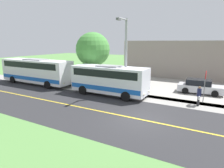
{
  "coord_description": "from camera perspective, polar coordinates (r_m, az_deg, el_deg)",
  "views": [
    {
      "loc": [
        11.88,
        4.45,
        5.26
      ],
      "look_at": [
        -3.5,
        -4.13,
        1.4
      ],
      "focal_mm": 30.91,
      "sensor_mm": 36.0,
      "label": 1
    }
  ],
  "objects": [
    {
      "name": "road_centre_line",
      "position": [
        13.73,
        8.09,
        -10.26
      ],
      "size": [
        0.16,
        100.0,
        0.0
      ],
      "primitive_type": "cube",
      "color": "gold",
      "rests_on": "ground"
    },
    {
      "name": "sidewalk",
      "position": [
        18.41,
        13.98,
        -4.6
      ],
      "size": [
        2.4,
        100.0,
        0.01
      ],
      "primitive_type": "cube",
      "color": "gray",
      "rests_on": "ground"
    },
    {
      "name": "shuttle_bus_front",
      "position": [
        19.25,
        -0.88,
        1.53
      ],
      "size": [
        2.62,
        7.9,
        2.99
      ],
      "color": "white",
      "rests_on": "ground"
    },
    {
      "name": "street_light_pole",
      "position": [
        18.54,
        3.99,
        8.77
      ],
      "size": [
        1.97,
        0.24,
        7.4
      ],
      "color": "#9E9EA3",
      "rests_on": "ground"
    },
    {
      "name": "tree_curbside",
      "position": [
        23.48,
        -5.69,
        10.1
      ],
      "size": [
        4.05,
        4.05,
        6.4
      ],
      "color": "#4C3826",
      "rests_on": "ground"
    },
    {
      "name": "stop_sign",
      "position": [
        18.3,
        25.85,
        0.73
      ],
      "size": [
        0.76,
        0.07,
        2.88
      ],
      "color": "slate",
      "rests_on": "ground"
    },
    {
      "name": "parked_car_near",
      "position": [
        22.05,
        24.56,
        -0.74
      ],
      "size": [
        2.14,
        4.46,
        1.45
      ],
      "color": "silver",
      "rests_on": "ground"
    },
    {
      "name": "ground_plane",
      "position": [
        13.73,
        8.09,
        -10.29
      ],
      "size": [
        120.0,
        120.0,
        0.0
      ],
      "primitive_type": "plane",
      "color": "#548442"
    },
    {
      "name": "pedestrian_with_bags",
      "position": [
        17.62,
        24.33,
        -3.08
      ],
      "size": [
        0.72,
        0.34,
        1.68
      ],
      "color": "#262628",
      "rests_on": "ground"
    },
    {
      "name": "transit_bus_rear",
      "position": [
        26.16,
        -21.48,
        3.79
      ],
      "size": [
        2.67,
        10.35,
        3.18
      ],
      "color": "white",
      "rests_on": "ground"
    },
    {
      "name": "commercial_building",
      "position": [
        33.53,
        23.68,
        6.99
      ],
      "size": [
        10.0,
        20.53,
        5.43
      ],
      "primitive_type": "cube",
      "color": "gray",
      "rests_on": "ground"
    },
    {
      "name": "parking_lot_surface",
      "position": [
        24.88,
        25.12,
        -1.02
      ],
      "size": [
        14.0,
        36.0,
        0.01
      ],
      "primitive_type": "cube",
      "color": "#9E9991",
      "rests_on": "ground"
    },
    {
      "name": "road_surface",
      "position": [
        13.73,
        8.09,
        -10.28
      ],
      "size": [
        8.0,
        100.0,
        0.01
      ],
      "primitive_type": "cube",
      "color": "#28282B",
      "rests_on": "ground"
    }
  ]
}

